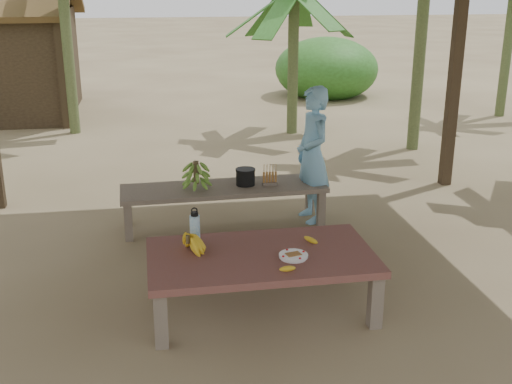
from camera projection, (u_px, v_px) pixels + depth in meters
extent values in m
plane|color=brown|center=(267.00, 274.00, 5.89)|extent=(80.00, 80.00, 0.00)
cube|color=black|center=(454.00, 81.00, 8.04)|extent=(0.13, 0.13, 2.70)
cube|color=brown|center=(161.00, 320.00, 4.67)|extent=(0.10, 0.10, 0.44)
cube|color=brown|center=(375.00, 301.00, 4.94)|extent=(0.10, 0.10, 0.44)
cube|color=brown|center=(157.00, 271.00, 5.45)|extent=(0.10, 0.10, 0.44)
cube|color=brown|center=(343.00, 257.00, 5.72)|extent=(0.10, 0.10, 0.44)
cube|color=maroon|center=(261.00, 257.00, 5.11)|extent=(1.81, 1.02, 0.06)
cube|color=brown|center=(128.00, 222.00, 6.58)|extent=(0.08, 0.08, 0.40)
cube|color=brown|center=(321.00, 209.00, 6.96)|extent=(0.08, 0.08, 0.40)
cube|color=brown|center=(128.00, 207.00, 7.00)|extent=(0.08, 0.08, 0.40)
cube|color=brown|center=(309.00, 195.00, 7.39)|extent=(0.08, 0.08, 0.40)
cube|color=brown|center=(224.00, 189.00, 6.91)|extent=(2.22, 0.68, 0.05)
cylinder|color=white|center=(293.00, 257.00, 5.02)|extent=(0.21, 0.21, 0.01)
cylinder|color=white|center=(293.00, 256.00, 5.02)|extent=(0.23, 0.23, 0.02)
cube|color=brown|center=(293.00, 255.00, 5.01)|extent=(0.13, 0.10, 0.02)
ellipsoid|color=yellow|center=(288.00, 269.00, 4.79)|extent=(0.15, 0.09, 0.04)
ellipsoid|color=yellow|center=(311.00, 240.00, 5.31)|extent=(0.13, 0.13, 0.04)
cylinder|color=#3E8CC1|center=(195.00, 229.00, 5.27)|extent=(0.08, 0.08, 0.24)
cylinder|color=black|center=(194.00, 214.00, 5.23)|extent=(0.06, 0.06, 0.03)
torus|color=black|center=(194.00, 210.00, 5.22)|extent=(0.05, 0.01, 0.05)
cylinder|color=black|center=(245.00, 177.00, 6.93)|extent=(0.20, 0.20, 0.17)
imported|color=#74B3DC|center=(312.00, 155.00, 6.98)|extent=(0.44, 0.59, 1.50)
cylinder|color=#596638|center=(420.00, 44.00, 9.68)|extent=(0.18, 0.18, 3.26)
cylinder|color=#596638|center=(293.00, 62.00, 10.84)|extent=(0.18, 0.18, 2.45)
cylinder|color=#596638|center=(67.00, 36.00, 10.70)|extent=(0.18, 0.18, 3.30)
cylinder|color=#596638|center=(509.00, 36.00, 12.12)|extent=(0.18, 0.18, 3.06)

